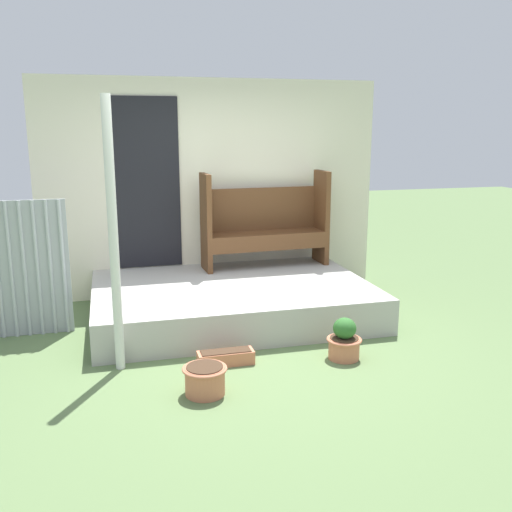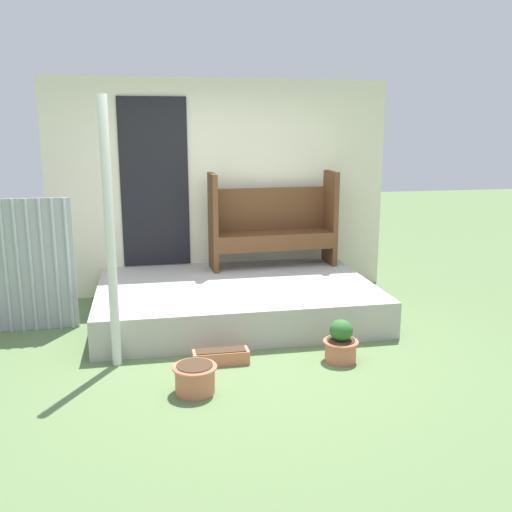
% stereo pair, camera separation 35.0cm
% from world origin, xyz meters
% --- Properties ---
extents(ground_plane, '(24.00, 24.00, 0.00)m').
position_xyz_m(ground_plane, '(0.00, 0.00, 0.00)').
color(ground_plane, '#5B7547').
extents(porch_slab, '(2.95, 2.01, 0.37)m').
position_xyz_m(porch_slab, '(0.09, 1.01, 0.19)').
color(porch_slab, '#B2AFA8').
rests_on(porch_slab, ground_plane).
extents(house_wall, '(4.15, 0.08, 2.60)m').
position_xyz_m(house_wall, '(0.05, 2.04, 1.30)').
color(house_wall, beige).
rests_on(house_wall, ground_plane).
extents(support_post, '(0.08, 0.08, 2.30)m').
position_xyz_m(support_post, '(-1.14, -0.09, 1.15)').
color(support_post, silver).
rests_on(support_post, ground_plane).
extents(bench, '(1.54, 0.47, 1.14)m').
position_xyz_m(bench, '(0.66, 1.73, 0.92)').
color(bench, brown).
rests_on(bench, porch_slab).
extents(flower_pot_left, '(0.35, 0.35, 0.23)m').
position_xyz_m(flower_pot_left, '(-0.51, -0.76, 0.13)').
color(flower_pot_left, '#C67251').
rests_on(flower_pot_left, ground_plane).
extents(flower_pot_middle, '(0.32, 0.32, 0.38)m').
position_xyz_m(flower_pot_middle, '(0.82, -0.39, 0.17)').
color(flower_pot_middle, '#C67251').
rests_on(flower_pot_middle, ground_plane).
extents(planter_box_rect, '(0.49, 0.16, 0.13)m').
position_xyz_m(planter_box_rect, '(-0.24, -0.24, 0.06)').
color(planter_box_rect, '#C67251').
rests_on(planter_box_rect, ground_plane).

